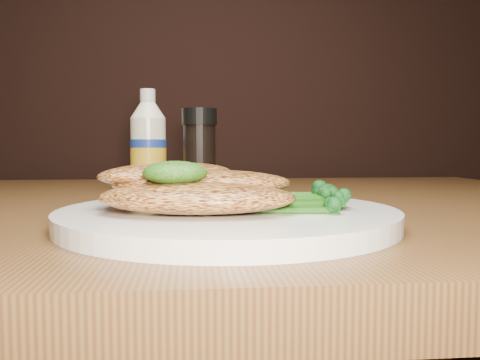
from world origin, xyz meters
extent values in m
cylinder|color=white|center=(0.05, 0.84, 0.76)|extent=(0.29, 0.29, 0.02)
ellipsoid|color=#C98C40|center=(0.02, 0.81, 0.78)|extent=(0.17, 0.11, 0.03)
ellipsoid|color=#C98C40|center=(0.02, 0.85, 0.79)|extent=(0.16, 0.08, 0.02)
ellipsoid|color=#C98C40|center=(0.00, 0.87, 0.79)|extent=(0.16, 0.14, 0.02)
ellipsoid|color=black|center=(0.00, 0.81, 0.80)|extent=(0.06, 0.06, 0.02)
camera|label=1|loc=(0.02, 0.42, 0.82)|focal=36.84mm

